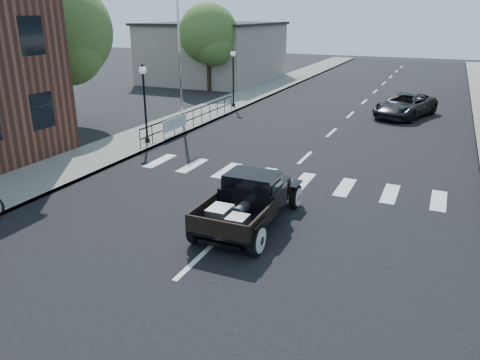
% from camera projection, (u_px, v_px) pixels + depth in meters
% --- Properties ---
extents(ground, '(120.00, 120.00, 0.00)m').
position_uv_depth(ground, '(241.00, 218.00, 14.62)').
color(ground, black).
rests_on(ground, ground).
extents(road, '(14.00, 80.00, 0.02)m').
position_uv_depth(road, '(343.00, 121.00, 27.53)').
color(road, black).
rests_on(road, ground).
extents(road_markings, '(12.00, 60.00, 0.06)m').
position_uv_depth(road_markings, '(322.00, 142.00, 23.23)').
color(road_markings, silver).
rests_on(road_markings, ground).
extents(sidewalk_left, '(3.00, 80.00, 0.15)m').
position_uv_depth(sidewalk_left, '(215.00, 109.00, 30.74)').
color(sidewalk_left, gray).
rests_on(sidewalk_left, ground).
extents(low_building_left, '(10.00, 12.00, 5.00)m').
position_uv_depth(low_building_left, '(215.00, 53.00, 43.58)').
color(low_building_left, gray).
rests_on(low_building_left, ground).
extents(railing, '(0.08, 10.00, 1.00)m').
position_uv_depth(railing, '(193.00, 117.00, 25.79)').
color(railing, black).
rests_on(railing, sidewalk_left).
extents(banner, '(0.04, 2.20, 0.60)m').
position_uv_depth(banner, '(176.00, 128.00, 24.10)').
color(banner, silver).
rests_on(banner, sidewalk_left).
extents(lamp_post_b, '(0.36, 0.36, 3.72)m').
position_uv_depth(lamp_post_b, '(145.00, 104.00, 22.00)').
color(lamp_post_b, black).
rests_on(lamp_post_b, sidewalk_left).
extents(lamp_post_c, '(0.36, 0.36, 3.72)m').
position_uv_depth(lamp_post_c, '(233.00, 78.00, 30.61)').
color(lamp_post_c, black).
rests_on(lamp_post_c, sidewalk_left).
extents(flagpole, '(0.12, 0.12, 11.26)m').
position_uv_depth(flagpole, '(178.00, 18.00, 26.50)').
color(flagpole, silver).
rests_on(flagpole, sidewalk_left).
extents(big_tree_near, '(5.30, 5.30, 7.78)m').
position_uv_depth(big_tree_near, '(66.00, 55.00, 25.52)').
color(big_tree_near, '#425F28').
rests_on(big_tree_near, ground).
extents(big_tree_far, '(4.65, 4.65, 6.83)m').
position_uv_depth(big_tree_far, '(209.00, 48.00, 37.16)').
color(big_tree_far, '#425F28').
rests_on(big_tree_far, ground).
extents(hotrod_pickup, '(2.21, 4.71, 1.63)m').
position_uv_depth(hotrod_pickup, '(250.00, 200.00, 13.88)').
color(hotrod_pickup, black).
rests_on(hotrod_pickup, ground).
extents(second_car, '(3.84, 5.57, 1.41)m').
position_uv_depth(second_car, '(405.00, 106.00, 28.51)').
color(second_car, black).
rests_on(second_car, ground).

